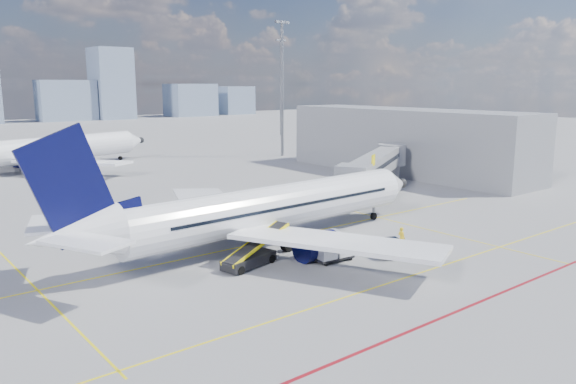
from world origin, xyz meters
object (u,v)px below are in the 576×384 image
(main_aircraft, at_px, (261,210))
(cargo_dolly, at_px, (334,250))
(ramp_worker, at_px, (401,238))
(second_aircraft, at_px, (37,151))
(baggage_tug, at_px, (396,248))
(belt_loader, at_px, (250,257))

(main_aircraft, relative_size, cargo_dolly, 11.88)
(ramp_worker, bearing_deg, cargo_dolly, 79.94)
(second_aircraft, height_order, baggage_tug, second_aircraft)
(second_aircraft, xyz_separation_m, cargo_dolly, (4.86, -64.44, -2.26))
(main_aircraft, bearing_deg, second_aircraft, 90.20)
(belt_loader, bearing_deg, baggage_tug, -41.92)
(second_aircraft, height_order, ramp_worker, second_aircraft)
(main_aircraft, height_order, cargo_dolly, main_aircraft)
(second_aircraft, bearing_deg, baggage_tug, -96.74)
(main_aircraft, xyz_separation_m, second_aircraft, (-2.82, 57.57, -0.00))
(second_aircraft, height_order, cargo_dolly, second_aircraft)
(main_aircraft, height_order, belt_loader, main_aircraft)
(main_aircraft, relative_size, belt_loader, 5.74)
(belt_loader, height_order, ramp_worker, belt_loader)
(cargo_dolly, xyz_separation_m, belt_loader, (-5.83, 3.12, -0.25))
(cargo_dolly, relative_size, belt_loader, 0.48)
(second_aircraft, xyz_separation_m, ramp_worker, (11.63, -65.61, -2.25))
(belt_loader, bearing_deg, cargo_dolly, -41.79)
(second_aircraft, bearing_deg, belt_loader, -105.67)
(cargo_dolly, bearing_deg, second_aircraft, 98.81)
(baggage_tug, height_order, ramp_worker, ramp_worker)
(ramp_worker, bearing_deg, main_aircraft, 47.39)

